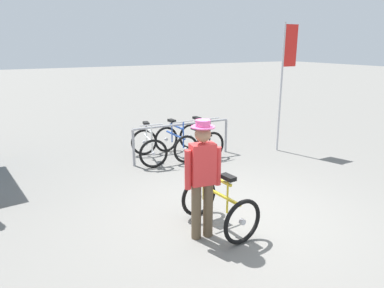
{
  "coord_description": "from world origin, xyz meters",
  "views": [
    {
      "loc": [
        -3.09,
        -4.23,
        2.69
      ],
      "look_at": [
        -0.21,
        0.96,
        1.0
      ],
      "focal_mm": 32.96,
      "sensor_mm": 36.0,
      "label": 1
    }
  ],
  "objects": [
    {
      "name": "ground_plane",
      "position": [
        0.0,
        0.0,
        0.0
      ],
      "size": [
        80.0,
        80.0,
        0.0
      ],
      "primitive_type": "plane",
      "color": "slate"
    },
    {
      "name": "banner_flag",
      "position": [
        3.3,
        2.44,
        2.23
      ],
      "size": [
        0.45,
        0.05,
        3.2
      ],
      "color": "#B2B2B7",
      "rests_on": "ground"
    },
    {
      "name": "racked_bike_black",
      "position": [
        1.29,
        3.19,
        0.37
      ],
      "size": [
        0.73,
        1.16,
        0.98
      ],
      "color": "black",
      "rests_on": "ground"
    },
    {
      "name": "person_with_featured_bike",
      "position": [
        -0.76,
        -0.33,
        0.95
      ],
      "size": [
        0.52,
        0.32,
        1.72
      ],
      "color": "brown",
      "rests_on": "ground"
    },
    {
      "name": "racked_bike_blue",
      "position": [
        0.59,
        3.22,
        0.37
      ],
      "size": [
        0.7,
        1.13,
        0.97
      ],
      "color": "black",
      "rests_on": "ground"
    },
    {
      "name": "bike_rack_rail",
      "position": [
        0.69,
        3.04,
        0.64
      ],
      "size": [
        2.51,
        0.16,
        0.88
      ],
      "color": "#99999E",
      "rests_on": "ground"
    },
    {
      "name": "featured_bicycle",
      "position": [
        -0.42,
        -0.11,
        0.49
      ],
      "size": [
        0.77,
        1.23,
        1.09
      ],
      "color": "black",
      "rests_on": "ground"
    },
    {
      "name": "racked_bike_white",
      "position": [
        -0.11,
        3.25,
        0.37
      ],
      "size": [
        0.84,
        1.19,
        0.97
      ],
      "color": "black",
      "rests_on": "ground"
    }
  ]
}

